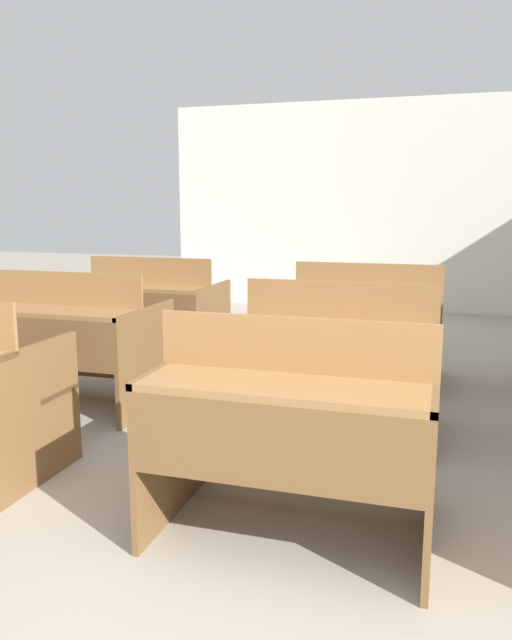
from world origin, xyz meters
name	(u,v)px	position (x,y,z in m)	size (l,w,h in m)	color
wall_back	(419,207)	(0.00, 7.35, 1.38)	(6.72, 0.06, 2.75)	white
bench_front_center	(294,427)	(-0.18, 1.27, 0.48)	(1.15, 0.83, 0.95)	brown
bench_second_left	(71,339)	(-2.07, 2.51, 0.48)	(1.15, 0.83, 0.95)	brown
bench_second_center	(339,358)	(-0.20, 2.51, 0.48)	(1.15, 0.83, 0.95)	brown
bench_third_left	(152,310)	(-2.08, 3.77, 0.48)	(1.15, 0.83, 0.95)	brown
bench_third_center	(367,322)	(-0.19, 3.76, 0.48)	(1.15, 0.83, 0.95)	brown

